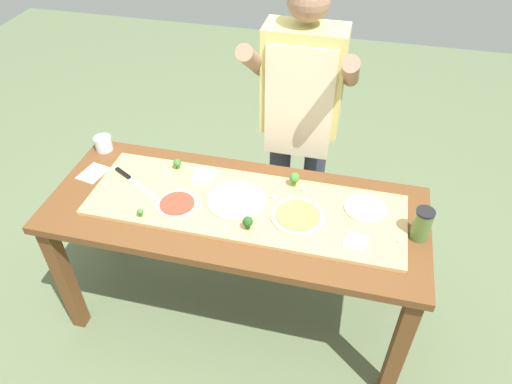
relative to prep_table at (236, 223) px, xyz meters
name	(u,v)px	position (x,y,z in m)	size (l,w,h in m)	color
ground_plane	(239,307)	(0.00, 0.00, -0.68)	(8.00, 8.00, 0.00)	#60704C
prep_table	(236,223)	(0.00, 0.00, 0.00)	(1.79, 0.72, 0.79)	brown
cutting_board	(245,205)	(0.04, 0.01, 0.12)	(1.48, 0.47, 0.02)	tan
chefs_knife	(130,179)	(-0.55, 0.05, 0.13)	(0.29, 0.18, 0.02)	#B7BABF
pizza_whole_white_garlic	(237,200)	(0.00, 0.02, 0.13)	(0.28, 0.28, 0.02)	beige
pizza_whole_cheese_artichoke	(366,208)	(0.60, 0.11, 0.13)	(0.20, 0.20, 0.02)	beige
pizza_whole_pesto_green	(298,216)	(0.30, -0.02, 0.13)	(0.25, 0.25, 0.02)	beige
pizza_whole_tomato_red	(177,204)	(-0.26, -0.07, 0.13)	(0.20, 0.20, 0.02)	beige
pizza_slice_near_left	(356,242)	(0.57, -0.12, 0.13)	(0.10, 0.10, 0.01)	silver
pizza_slice_near_right	(204,175)	(-0.21, 0.16, 0.13)	(0.11, 0.11, 0.01)	silver
broccoli_floret_front_right	(140,212)	(-0.39, -0.18, 0.15)	(0.03, 0.03, 0.04)	#487A23
broccoli_floret_center_left	(248,222)	(0.10, -0.14, 0.17)	(0.05, 0.05, 0.07)	#2C5915
broccoli_floret_back_right	(177,163)	(-0.36, 0.19, 0.16)	(0.04, 0.04, 0.06)	#3F7220
broccoli_floret_back_left	(295,178)	(0.24, 0.20, 0.17)	(0.05, 0.05, 0.07)	#487A23
cheese_crumble_a	(303,190)	(0.30, 0.17, 0.14)	(0.02, 0.02, 0.02)	silver
cheese_crumble_b	(274,197)	(0.17, 0.08, 0.14)	(0.02, 0.02, 0.02)	white
cheese_crumble_c	(226,228)	(0.00, -0.17, 0.13)	(0.01, 0.01, 0.01)	white
cheese_crumble_d	(399,241)	(0.75, -0.07, 0.13)	(0.01, 0.01, 0.01)	silver
cheese_crumble_e	(169,175)	(-0.38, 0.12, 0.13)	(0.02, 0.02, 0.02)	silver
flour_cup	(104,144)	(-0.82, 0.28, 0.14)	(0.09, 0.09, 0.08)	white
sauce_jar	(422,224)	(0.83, 0.00, 0.19)	(0.08, 0.08, 0.16)	#517033
recipe_note	(93,173)	(-0.78, 0.08, 0.11)	(0.11, 0.14, 0.00)	white
cook_center	(301,112)	(0.20, 0.57, 0.32)	(0.54, 0.39, 1.67)	#333847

